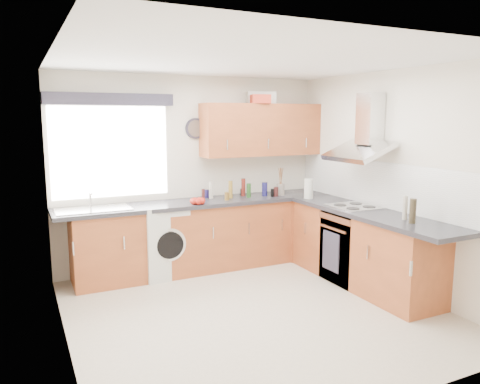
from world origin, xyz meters
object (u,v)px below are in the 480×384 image
oven (353,246)px  washing_machine (163,239)px  extractor_hood (364,134)px  upper_cabinets (262,130)px

oven → washing_machine: washing_machine is taller
extractor_hood → washing_machine: bearing=149.9°
oven → washing_machine: size_ratio=0.93×
extractor_hood → washing_machine: 2.77m
extractor_hood → upper_cabinets: bearing=116.1°
upper_cabinets → oven: bearing=-67.5°
oven → upper_cabinets: upper_cabinets is taller
extractor_hood → upper_cabinets: (-0.65, 1.33, 0.03)m
oven → upper_cabinets: (-0.55, 1.32, 1.38)m
washing_machine → extractor_hood: bearing=-37.4°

